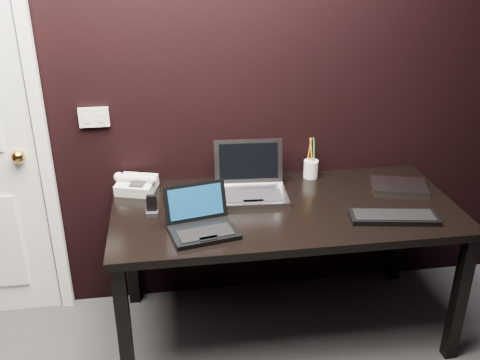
{
  "coord_description": "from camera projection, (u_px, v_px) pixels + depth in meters",
  "views": [
    {
      "loc": [
        -0.27,
        -0.89,
        1.95
      ],
      "look_at": [
        0.07,
        1.35,
        0.92
      ],
      "focal_mm": 40.0,
      "sensor_mm": 36.0,
      "label": 1
    }
  ],
  "objects": [
    {
      "name": "desk",
      "position": [
        285.0,
        220.0,
        2.68
      ],
      "size": [
        1.7,
        0.8,
        0.74
      ],
      "color": "black",
      "rests_on": "ground"
    },
    {
      "name": "wall_back",
      "position": [
        214.0,
        77.0,
        2.73
      ],
      "size": [
        4.0,
        0.0,
        4.0
      ],
      "primitive_type": "plane",
      "rotation": [
        1.57,
        0.0,
        0.0
      ],
      "color": "black",
      "rests_on": "ground"
    },
    {
      "name": "netbook",
      "position": [
        202.0,
        223.0,
        2.41
      ],
      "size": [
        0.34,
        0.31,
        0.19
      ],
      "color": "black",
      "rests_on": "desk"
    },
    {
      "name": "ext_keyboard",
      "position": [
        394.0,
        217.0,
        2.52
      ],
      "size": [
        0.43,
        0.21,
        0.03
      ],
      "color": "black",
      "rests_on": "desk"
    },
    {
      "name": "silver_laptop",
      "position": [
        251.0,
        186.0,
        2.75
      ],
      "size": [
        0.38,
        0.35,
        0.25
      ],
      "color": "#A2A2A8",
      "rests_on": "desk"
    },
    {
      "name": "mobile_phone",
      "position": [
        152.0,
        208.0,
        2.55
      ],
      "size": [
        0.06,
        0.05,
        0.1
      ],
      "color": "black",
      "rests_on": "desk"
    },
    {
      "name": "closed_laptop",
      "position": [
        399.0,
        186.0,
        2.84
      ],
      "size": [
        0.33,
        0.28,
        0.02
      ],
      "color": "#95959A",
      "rests_on": "desk"
    },
    {
      "name": "desk_phone",
      "position": [
        136.0,
        184.0,
        2.78
      ],
      "size": [
        0.24,
        0.22,
        0.11
      ],
      "color": "silver",
      "rests_on": "desk"
    },
    {
      "name": "wall_switch",
      "position": [
        94.0,
        117.0,
        2.71
      ],
      "size": [
        0.15,
        0.02,
        0.1
      ],
      "color": "silver",
      "rests_on": "wall_back"
    },
    {
      "name": "pen_cup",
      "position": [
        311.0,
        168.0,
        2.94
      ],
      "size": [
        0.08,
        0.08,
        0.23
      ],
      "color": "silver",
      "rests_on": "desk"
    }
  ]
}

